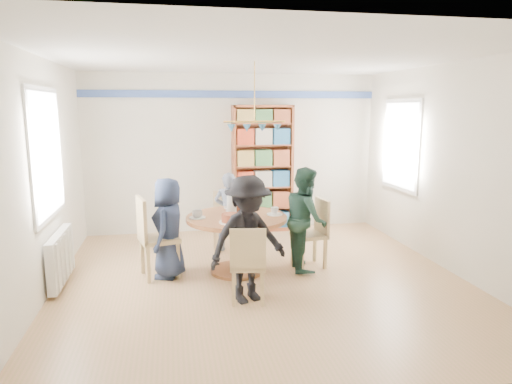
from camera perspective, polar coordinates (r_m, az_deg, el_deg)
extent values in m
plane|color=tan|center=(5.81, 0.75, -10.95)|extent=(5.00, 5.00, 0.00)
plane|color=white|center=(5.44, 0.82, 16.56)|extent=(5.00, 5.00, 0.00)
plane|color=white|center=(7.92, -2.84, 4.85)|extent=(5.00, 0.00, 5.00)
plane|color=white|center=(3.10, 10.06, -4.10)|extent=(5.00, 0.00, 5.00)
plane|color=white|center=(5.54, -25.45, 1.44)|extent=(0.00, 5.00, 5.00)
plane|color=white|center=(6.45, 23.15, 2.74)|extent=(0.00, 5.00, 5.00)
cube|color=#344E91|center=(7.86, -2.89, 12.11)|extent=(5.00, 0.02, 0.12)
cube|color=white|center=(5.80, -24.77, 4.34)|extent=(0.03, 1.32, 1.52)
cube|color=white|center=(5.80, -24.58, 4.35)|extent=(0.01, 1.20, 1.40)
cube|color=white|center=(7.53, 17.67, 5.61)|extent=(0.03, 1.12, 1.42)
cube|color=white|center=(7.52, 17.54, 5.61)|extent=(0.01, 1.00, 1.30)
cylinder|color=gold|center=(5.91, -0.19, 12.43)|extent=(0.01, 0.01, 0.75)
cylinder|color=gold|center=(5.91, -0.18, 8.79)|extent=(0.80, 0.02, 0.02)
cone|color=teal|center=(5.86, -3.09, 7.98)|extent=(0.11, 0.11, 0.10)
cone|color=teal|center=(5.89, -1.15, 8.01)|extent=(0.11, 0.11, 0.10)
cone|color=teal|center=(5.93, 0.78, 8.03)|extent=(0.11, 0.11, 0.10)
cone|color=teal|center=(5.97, 2.68, 8.03)|extent=(0.11, 0.11, 0.10)
cube|color=silver|center=(6.03, -23.25, -7.51)|extent=(0.10, 1.00, 0.60)
cube|color=silver|center=(5.64, -23.52, -8.74)|extent=(0.02, 0.06, 0.56)
cube|color=silver|center=(5.83, -23.09, -8.10)|extent=(0.02, 0.06, 0.56)
cube|color=silver|center=(6.01, -22.69, -7.51)|extent=(0.02, 0.06, 0.56)
cube|color=silver|center=(6.20, -22.32, -6.95)|extent=(0.02, 0.06, 0.56)
cube|color=silver|center=(6.39, -21.97, -6.42)|extent=(0.02, 0.06, 0.56)
cylinder|color=brown|center=(5.89, -2.44, -3.28)|extent=(1.30, 1.30, 0.05)
cylinder|color=brown|center=(5.99, -2.41, -6.76)|extent=(0.16, 0.16, 0.70)
cylinder|color=brown|center=(6.09, -2.38, -9.73)|extent=(0.70, 0.70, 0.04)
cube|color=tan|center=(5.92, -12.02, -5.75)|extent=(0.56, 0.56, 0.05)
cube|color=tan|center=(5.81, -14.11, -3.36)|extent=(0.16, 0.46, 0.55)
cube|color=tan|center=(5.87, -9.72, -8.45)|extent=(0.05, 0.05, 0.47)
cube|color=tan|center=(6.21, -10.64, -7.41)|extent=(0.05, 0.05, 0.47)
cube|color=tan|center=(5.79, -13.30, -8.85)|extent=(0.05, 0.05, 0.47)
cube|color=tan|center=(6.14, -14.03, -7.77)|extent=(0.05, 0.05, 0.47)
cube|color=tan|center=(6.20, 6.63, -5.37)|extent=(0.45, 0.45, 0.05)
cube|color=tan|center=(6.21, 8.24, -3.05)|extent=(0.09, 0.41, 0.49)
cube|color=tan|center=(6.35, 4.60, -7.11)|extent=(0.04, 0.04, 0.42)
cube|color=tan|center=(6.06, 5.78, -8.00)|extent=(0.04, 0.04, 0.42)
cube|color=tan|center=(6.47, 7.34, -6.81)|extent=(0.04, 0.04, 0.42)
cube|color=tan|center=(6.19, 8.63, -7.66)|extent=(0.04, 0.04, 0.42)
cube|color=tan|center=(6.84, -3.77, -3.98)|extent=(0.45, 0.45, 0.05)
cube|color=tan|center=(6.96, -3.74, -1.76)|extent=(0.39, 0.10, 0.47)
cube|color=tan|center=(6.75, -5.15, -6.11)|extent=(0.04, 0.04, 0.40)
cube|color=tan|center=(6.74, -2.45, -6.11)|extent=(0.04, 0.04, 0.40)
cube|color=tan|center=(7.06, -4.99, -5.38)|extent=(0.04, 0.04, 0.40)
cube|color=tan|center=(7.05, -2.41, -5.38)|extent=(0.04, 0.04, 0.40)
cube|color=tan|center=(5.10, -1.00, -9.09)|extent=(0.45, 0.45, 0.05)
cube|color=tan|center=(4.87, -1.01, -7.23)|extent=(0.39, 0.10, 0.46)
cube|color=tan|center=(5.33, 0.73, -10.71)|extent=(0.04, 0.04, 0.39)
cube|color=tan|center=(5.33, -2.69, -10.72)|extent=(0.04, 0.04, 0.39)
cube|color=tan|center=(5.04, 0.82, -11.99)|extent=(0.04, 0.04, 0.39)
cube|color=tan|center=(5.04, -2.81, -12.00)|extent=(0.04, 0.04, 0.39)
imported|color=#1C253E|center=(5.86, -10.87, -4.43)|extent=(0.57, 0.71, 1.27)
imported|color=#1A352A|center=(6.06, 6.22, -3.31)|extent=(0.58, 0.71, 1.37)
imported|color=gray|center=(6.80, -3.42, -2.53)|extent=(0.50, 0.41, 1.19)
imported|color=black|center=(5.01, -1.02, -5.96)|extent=(1.03, 0.80, 1.41)
cube|color=brown|center=(7.79, -2.77, 2.81)|extent=(0.04, 0.31, 2.17)
cube|color=brown|center=(7.98, 4.31, 2.98)|extent=(0.04, 0.31, 2.17)
cube|color=brown|center=(7.80, 0.84, 10.68)|extent=(1.03, 0.31, 0.04)
cube|color=brown|center=(8.08, 0.80, -4.54)|extent=(1.03, 0.31, 0.06)
cube|color=brown|center=(8.01, 0.61, 3.03)|extent=(1.03, 0.02, 2.17)
cube|color=brown|center=(7.99, 0.80, -1.89)|extent=(0.97, 0.29, 0.03)
cube|color=brown|center=(7.92, 0.81, 0.67)|extent=(0.97, 0.29, 0.03)
cube|color=brown|center=(7.86, 0.82, 3.27)|extent=(0.97, 0.29, 0.03)
cube|color=brown|center=(7.83, 0.82, 5.90)|extent=(0.97, 0.29, 0.03)
cube|color=brown|center=(7.81, 0.83, 8.55)|extent=(0.97, 0.29, 0.03)
cube|color=#A23119|center=(7.96, -1.37, -3.54)|extent=(0.29, 0.23, 0.27)
cube|color=beige|center=(8.02, 0.83, -3.44)|extent=(0.29, 0.23, 0.27)
cube|color=#255C89|center=(8.08, 2.99, -3.34)|extent=(0.29, 0.23, 0.27)
cube|color=tan|center=(7.88, -1.38, -0.96)|extent=(0.29, 0.23, 0.27)
cube|color=#3A6839|center=(7.94, 0.84, -0.88)|extent=(0.29, 0.23, 0.27)
cube|color=brown|center=(8.00, 3.01, -0.80)|extent=(0.29, 0.23, 0.27)
cube|color=#A23119|center=(7.82, -1.39, 1.64)|extent=(0.29, 0.23, 0.27)
cube|color=beige|center=(7.87, 0.84, 1.70)|extent=(0.29, 0.23, 0.27)
cube|color=#255C89|center=(7.94, 3.04, 1.76)|extent=(0.29, 0.23, 0.27)
cube|color=tan|center=(7.77, -1.40, 4.28)|extent=(0.29, 0.23, 0.27)
cube|color=#3A6839|center=(7.83, 0.85, 4.32)|extent=(0.29, 0.23, 0.27)
cube|color=brown|center=(7.89, 3.06, 4.36)|extent=(0.29, 0.23, 0.27)
cube|color=#A23119|center=(7.74, -1.41, 6.94)|extent=(0.29, 0.23, 0.27)
cube|color=beige|center=(7.80, 0.86, 6.97)|extent=(0.29, 0.23, 0.27)
cube|color=#255C89|center=(7.86, 3.09, 6.99)|extent=(0.29, 0.23, 0.27)
cube|color=tan|center=(7.73, -1.42, 9.46)|extent=(0.29, 0.23, 0.23)
cube|color=#3A6839|center=(7.78, 0.86, 9.47)|extent=(0.29, 0.23, 0.23)
cube|color=brown|center=(7.85, 3.11, 9.47)|extent=(0.29, 0.23, 0.23)
cylinder|color=white|center=(5.93, -3.07, -1.69)|extent=(0.13, 0.13, 0.25)
sphere|color=white|center=(5.90, -3.08, -0.50)|extent=(0.09, 0.09, 0.09)
cylinder|color=silver|center=(5.99, -1.43, -1.35)|extent=(0.07, 0.07, 0.29)
cylinder|color=teal|center=(5.96, -1.44, 0.13)|extent=(0.03, 0.03, 0.03)
cylinder|color=white|center=(6.17, -2.35, -2.34)|extent=(0.31, 0.31, 0.01)
cylinder|color=brown|center=(6.16, -2.36, -1.85)|extent=(0.25, 0.25, 0.09)
cylinder|color=white|center=(5.56, -3.04, -3.76)|extent=(0.31, 0.31, 0.01)
cylinder|color=brown|center=(5.55, -3.04, -3.23)|extent=(0.25, 0.25, 0.09)
cylinder|color=white|center=(5.83, -7.34, -3.18)|extent=(0.21, 0.21, 0.01)
imported|color=white|center=(5.82, -7.35, -2.75)|extent=(0.13, 0.13, 0.10)
cylinder|color=white|center=(5.97, 2.34, -2.78)|extent=(0.21, 0.21, 0.01)
imported|color=white|center=(5.96, 2.35, -2.38)|extent=(0.10, 0.10, 0.10)
cylinder|color=white|center=(6.36, -3.10, -1.96)|extent=(0.21, 0.21, 0.01)
imported|color=white|center=(6.35, -3.10, -1.56)|extent=(0.13, 0.13, 0.10)
cylinder|color=white|center=(5.40, -1.66, -4.21)|extent=(0.21, 0.21, 0.01)
imported|color=white|center=(5.39, -1.67, -3.76)|extent=(0.10, 0.10, 0.10)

